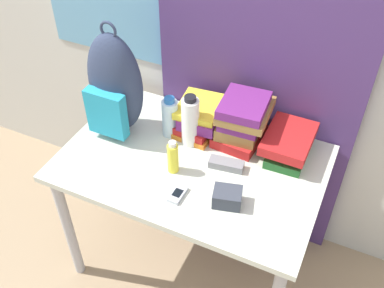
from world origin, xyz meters
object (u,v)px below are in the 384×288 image
Objects in this scene: backpack at (115,87)px; sports_bottle at (190,121)px; book_stack_center at (242,120)px; camera_pouch at (227,197)px; sunglasses_case at (226,164)px; cell_phone at (178,194)px; book_stack_left at (201,116)px; sunscreen_bottle at (173,157)px; water_bottle at (170,117)px; book_stack_right at (288,143)px.

backpack is 2.13× the size of sports_bottle.
book_stack_center reaches higher than camera_pouch.
book_stack_center is at bearing 91.92° from sunglasses_case.
cell_phone is 0.26m from sunglasses_case.
camera_pouch is (0.28, -0.38, -0.04)m from book_stack_left.
backpack is 3.40× the size of sunscreen_bottle.
book_stack_left is 0.30m from sunscreen_bottle.
sunglasses_case is at bearing 112.68° from camera_pouch.
sunscreen_bottle is at bearing -22.14° from backpack.
sports_bottle is (-0.00, -0.11, 0.05)m from book_stack_left.
cell_phone is (0.20, -0.33, -0.09)m from water_bottle.
sunscreen_bottle is 1.03× the size of sunglasses_case.
book_stack_right is 0.29m from sunglasses_case.
backpack is 0.59m from book_stack_center.
book_stack_left is at bearing 39.55° from water_bottle.
book_stack_center is 0.46m from cell_phone.
backpack is 0.42m from sunscreen_bottle.
book_stack_center reaches higher than water_bottle.
water_bottle reaches higher than book_stack_left.
water_bottle is at bearing -140.45° from book_stack_left.
camera_pouch reaches higher than cell_phone.
sunglasses_case is at bearing -21.76° from sports_bottle.
backpack reaches higher than book_stack_left.
backpack is at bearing 148.53° from cell_phone.
cell_phone is 0.64× the size of sunglasses_case.
book_stack_center reaches higher than book_stack_left.
camera_pouch is at bearing -19.10° from backpack.
sunglasses_case is at bearing -17.19° from water_bottle.
book_stack_right is at bearing -0.03° from book_stack_center.
water_bottle reaches higher than book_stack_right.
backpack is at bearing 176.50° from sunglasses_case.
cell_phone is (0.08, -0.12, -0.07)m from sunscreen_bottle.
book_stack_right is at bearing 11.82° from backpack.
cell_phone is (-0.11, -0.43, -0.11)m from book_stack_center.
water_bottle is 0.80× the size of sports_bottle.
book_stack_right is at bearing 0.20° from book_stack_left.
backpack reaches higher than sports_bottle.
book_stack_right is at bearing 14.72° from sports_bottle.
camera_pouch is at bearing -109.36° from book_stack_right.
backpack is 0.80m from book_stack_right.
sunglasses_case is (0.12, 0.23, 0.01)m from cell_phone.
camera_pouch is (0.08, -0.19, 0.02)m from sunglasses_case.
camera_pouch reaches higher than sunglasses_case.
water_bottle is 1.56× the size of camera_pouch.
sports_bottle is (-0.20, -0.11, 0.01)m from book_stack_center.
sunglasses_case reaches higher than cell_phone.
water_bottle is at bearing 15.32° from backpack.
sports_bottle is 0.35m from cell_phone.
backpack is 5.48× the size of cell_phone.
water_bottle is (-0.31, -0.10, -0.02)m from book_stack_center.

